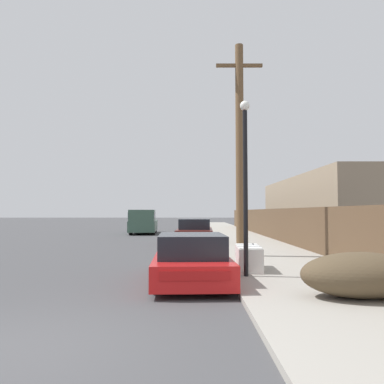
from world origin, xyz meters
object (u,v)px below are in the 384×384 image
Objects in this scene: discarded_fridge at (247,258)px; street_lamp at (244,173)px; pickup_truck at (142,222)px; parked_sports_car_red at (190,260)px; car_parked_mid at (194,232)px; utility_pole at (238,146)px; brush_pile at (360,275)px.

discarded_fridge is 2.59m from street_lamp.
pickup_truck is at bearing 109.01° from discarded_fridge.
car_parked_mid is (0.17, 11.09, 0.10)m from parked_sports_car_red.
utility_pole is 8.02m from brush_pile.
utility_pole is at bearing 84.44° from street_lamp.
street_lamp is (-0.23, -1.11, 2.33)m from discarded_fridge.
parked_sports_car_red is (-1.65, -1.36, 0.10)m from discarded_fridge.
street_lamp is 1.94× the size of brush_pile.
car_parked_mid is 0.96× the size of street_lamp.
brush_pile is (7.23, -22.92, -0.40)m from pickup_truck.
street_lamp reaches higher than parked_sports_car_red.
street_lamp is at bearing 7.86° from parked_sports_car_red.
parked_sports_car_red is 2.66m from street_lamp.
brush_pile is at bearing -35.49° from parked_sports_car_red.
pickup_truck is 2.41× the size of brush_pile.
discarded_fridge is 0.36× the size of street_lamp.
parked_sports_car_red is at bearing 146.63° from brush_pile.
utility_pole is (1.86, 4.76, 3.74)m from parked_sports_car_red.
pickup_truck reaches higher than discarded_fridge.
street_lamp reaches higher than pickup_truck.
pickup_truck is at bearing 104.62° from street_lamp.
car_parked_mid is at bearing 104.92° from utility_pole.
pickup_truck is at bearing 107.52° from brush_pile.
pickup_truck reaches higher than car_parked_mid.
parked_sports_car_red is 21.11m from pickup_truck.
parked_sports_car_red is 0.93× the size of street_lamp.
pickup_truck reaches higher than parked_sports_car_red.
parked_sports_car_red reaches higher than brush_pile.
discarded_fridge is at bearing 102.93° from pickup_truck.
discarded_fridge is 2.14m from parked_sports_car_red.
pickup_truck is (-3.92, 20.74, 0.40)m from parked_sports_car_red.
parked_sports_car_red is 3.96m from brush_pile.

